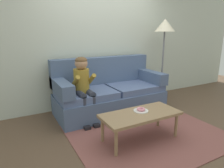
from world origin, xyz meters
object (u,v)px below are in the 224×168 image
Objects in this scene: couch at (109,93)px; toy_controller at (155,119)px; coffee_table at (141,116)px; donut at (141,109)px; floor_lamp at (165,31)px; person_child at (83,83)px.

couch is 9.00× the size of toy_controller.
couch reaches higher than coffee_table.
floor_lamp reaches higher than donut.
coffee_table is 9.30× the size of donut.
couch reaches higher than toy_controller.
person_child reaches higher than donut.
donut is (0.04, 0.06, 0.07)m from coffee_table.
donut is at bearing -148.72° from toy_controller.
floor_lamp is (1.47, 1.22, 1.16)m from coffee_table.
coffee_table is 0.10m from donut.
coffee_table is 2.24m from floor_lamp.
person_child is 1.38m from toy_controller.
coffee_table is at bearing -95.57° from couch.
toy_controller is (1.07, -0.57, -0.65)m from person_child.
person_child is 0.62× the size of floor_lamp.
couch is at bearing 122.17° from toy_controller.
coffee_table is at bearing -146.59° from toy_controller.
toy_controller is (0.60, 0.39, -0.34)m from coffee_table.
toy_controller is at bearing -58.34° from couch.
floor_lamp is (1.36, 0.05, 1.16)m from couch.
donut is 2.14m from floor_lamp.
person_child is at bearing 116.45° from coffee_table.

